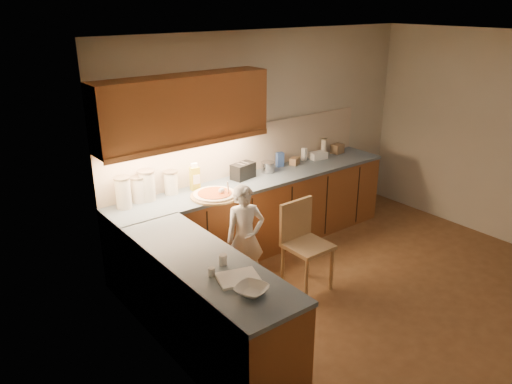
% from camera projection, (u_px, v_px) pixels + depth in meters
% --- Properties ---
extents(room, '(4.54, 4.50, 2.62)m').
position_uv_depth(room, '(403.00, 142.00, 4.64)').
color(room, brown).
rests_on(room, ground).
extents(l_counter, '(3.77, 2.62, 0.92)m').
position_uv_depth(l_counter, '(245.00, 239.00, 5.48)').
color(l_counter, brown).
rests_on(l_counter, ground).
extents(backsplash, '(3.75, 0.02, 0.58)m').
position_uv_depth(backsplash, '(244.00, 150.00, 6.06)').
color(backsplash, beige).
rests_on(backsplash, l_counter).
extents(upper_cabinets, '(1.95, 0.36, 0.73)m').
position_uv_depth(upper_cabinets, '(183.00, 109.00, 5.20)').
color(upper_cabinets, brown).
rests_on(upper_cabinets, ground).
extents(pizza_on_board, '(0.53, 0.53, 0.21)m').
position_uv_depth(pizza_on_board, '(215.00, 195.00, 5.39)').
color(pizza_on_board, tan).
rests_on(pizza_on_board, l_counter).
extents(child, '(0.49, 0.40, 1.16)m').
position_uv_depth(child, '(245.00, 238.00, 5.23)').
color(child, white).
rests_on(child, ground).
extents(wooden_chair, '(0.44, 0.44, 0.96)m').
position_uv_depth(wooden_chair, '(303.00, 239.00, 5.26)').
color(wooden_chair, tan).
rests_on(wooden_chair, ground).
extents(mixing_bowl, '(0.31, 0.31, 0.06)m').
position_uv_depth(mixing_bowl, '(252.00, 290.00, 3.62)').
color(mixing_bowl, white).
rests_on(mixing_bowl, l_counter).
extents(canister_a, '(0.17, 0.17, 0.33)m').
position_uv_depth(canister_a, '(123.00, 192.00, 5.06)').
color(canister_a, silver).
rests_on(canister_a, l_counter).
extents(canister_b, '(0.16, 0.16, 0.28)m').
position_uv_depth(canister_b, '(139.00, 189.00, 5.22)').
color(canister_b, white).
rests_on(canister_b, l_counter).
extents(canister_c, '(0.18, 0.18, 0.33)m').
position_uv_depth(canister_c, '(147.00, 185.00, 5.26)').
color(canister_c, beige).
rests_on(canister_c, l_counter).
extents(canister_d, '(0.16, 0.16, 0.26)m').
position_uv_depth(canister_d, '(171.00, 182.00, 5.45)').
color(canister_d, white).
rests_on(canister_d, l_counter).
extents(oil_jug, '(0.11, 0.09, 0.31)m').
position_uv_depth(oil_jug, '(195.00, 178.00, 5.56)').
color(oil_jug, gold).
rests_on(oil_jug, l_counter).
extents(toaster, '(0.31, 0.22, 0.19)m').
position_uv_depth(toaster, '(243.00, 171.00, 5.93)').
color(toaster, black).
rests_on(toaster, l_counter).
extents(steel_pot, '(0.17, 0.17, 0.13)m').
position_uv_depth(steel_pot, '(268.00, 167.00, 6.15)').
color(steel_pot, '#A2A2A7').
rests_on(steel_pot, l_counter).
extents(blue_box, '(0.10, 0.08, 0.18)m').
position_uv_depth(blue_box, '(280.00, 160.00, 6.35)').
color(blue_box, '#3657A4').
rests_on(blue_box, l_counter).
extents(card_box_a, '(0.15, 0.14, 0.09)m').
position_uv_depth(card_box_a, '(295.00, 161.00, 6.44)').
color(card_box_a, '#9B7953').
rests_on(card_box_a, l_counter).
extents(white_bottle, '(0.07, 0.07, 0.17)m').
position_uv_depth(white_bottle, '(304.00, 154.00, 6.59)').
color(white_bottle, white).
rests_on(white_bottle, l_counter).
extents(flat_pack, '(0.24, 0.19, 0.09)m').
position_uv_depth(flat_pack, '(318.00, 155.00, 6.68)').
color(flat_pack, white).
rests_on(flat_pack, l_counter).
extents(tall_jar, '(0.08, 0.08, 0.24)m').
position_uv_depth(tall_jar, '(324.00, 147.00, 6.76)').
color(tall_jar, white).
rests_on(tall_jar, l_counter).
extents(card_box_b, '(0.17, 0.14, 0.13)m').
position_uv_depth(card_box_b, '(337.00, 149.00, 6.91)').
color(card_box_b, '#9D7954').
rests_on(card_box_b, l_counter).
extents(dough_cloth, '(0.37, 0.33, 0.02)m').
position_uv_depth(dough_cloth, '(238.00, 278.00, 3.81)').
color(dough_cloth, white).
rests_on(dough_cloth, l_counter).
extents(spice_jar_a, '(0.07, 0.07, 0.07)m').
position_uv_depth(spice_jar_a, '(212.00, 272.00, 3.85)').
color(spice_jar_a, silver).
rests_on(spice_jar_a, l_counter).
extents(spice_jar_b, '(0.08, 0.08, 0.09)m').
position_uv_depth(spice_jar_b, '(223.00, 260.00, 4.01)').
color(spice_jar_b, silver).
rests_on(spice_jar_b, l_counter).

